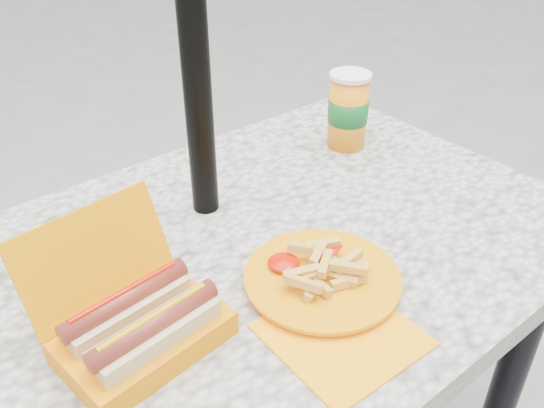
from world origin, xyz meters
TOP-DOWN VIEW (x-y plane):
  - picnic_table at (0.00, 0.00)m, footprint 1.20×0.80m
  - umbrella_pole at (0.00, 0.16)m, footprint 0.05×0.05m
  - hotdog_box at (-0.27, -0.08)m, footprint 0.25×0.23m
  - fries_plate at (0.01, -0.15)m, footprint 0.28×0.33m
  - soda_cup at (0.40, 0.17)m, footprint 0.09×0.09m

SIDE VIEW (x-z plane):
  - picnic_table at x=0.00m, z-range 0.27..1.02m
  - fries_plate at x=0.01m, z-range 0.74..0.79m
  - hotdog_box at x=-0.27m, z-range 0.70..0.88m
  - soda_cup at x=0.40m, z-range 0.75..0.92m
  - umbrella_pole at x=0.00m, z-range 0.00..2.20m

